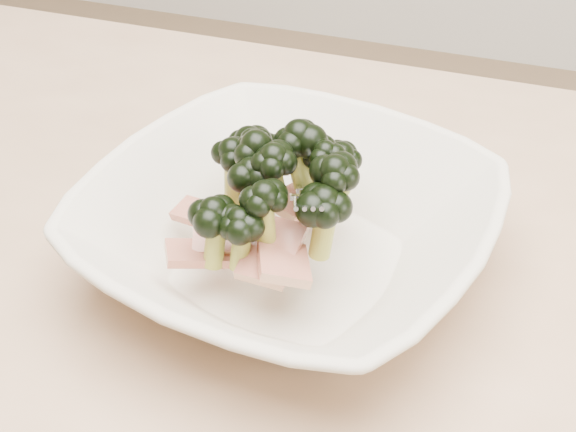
{
  "coord_description": "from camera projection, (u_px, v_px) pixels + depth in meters",
  "views": [
    {
      "loc": [
        0.11,
        -0.4,
        1.16
      ],
      "look_at": [
        -0.04,
        0.04,
        0.8
      ],
      "focal_mm": 50.0,
      "sensor_mm": 36.0,
      "label": 1
    }
  ],
  "objects": [
    {
      "name": "broccoli_dish",
      "position": [
        287.0,
        224.0,
        0.59
      ],
      "size": [
        0.35,
        0.35,
        0.12
      ],
      "color": "beige",
      "rests_on": "dining_table"
    },
    {
      "name": "dining_table",
      "position": [
        316.0,
        401.0,
        0.64
      ],
      "size": [
        1.2,
        0.8,
        0.75
      ],
      "color": "tan",
      "rests_on": "ground"
    }
  ]
}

